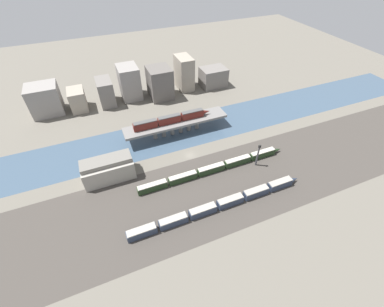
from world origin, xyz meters
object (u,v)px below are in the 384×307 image
object	(u,v)px
train_on_bridge	(172,119)
signal_tower	(258,155)
train_yard_mid	(214,168)
warehouse_building	(108,169)
train_yard_near	(220,205)

from	to	relation	value
train_on_bridge	signal_tower	xyz separation A→B (m)	(27.80, -37.13, -3.49)
train_yard_mid	train_on_bridge	bearing A→B (deg)	103.68
train_on_bridge	warehouse_building	xyz separation A→B (m)	(-35.82, -19.12, -4.43)
signal_tower	train_on_bridge	bearing A→B (deg)	126.83
train_yard_mid	warehouse_building	bearing A→B (deg)	162.02
train_on_bridge	train_yard_mid	distance (m)	35.22
warehouse_building	train_yard_near	bearing A→B (deg)	-41.70
train_yard_near	train_yard_mid	size ratio (longest dim) A/B	1.04
train_on_bridge	signal_tower	world-z (taller)	signal_tower
warehouse_building	signal_tower	size ratio (longest dim) A/B	1.82
warehouse_building	train_on_bridge	bearing A→B (deg)	28.09
warehouse_building	signal_tower	xyz separation A→B (m)	(63.62, -18.01, 0.95)
train_yard_mid	warehouse_building	xyz separation A→B (m)	(-43.94, 14.26, 3.32)
warehouse_building	signal_tower	bearing A→B (deg)	-15.81
train_on_bridge	warehouse_building	world-z (taller)	train_on_bridge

